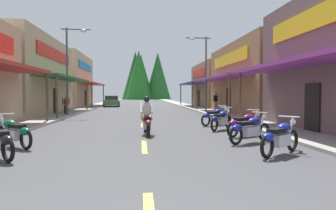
{
  "coord_description": "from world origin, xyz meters",
  "views": [
    {
      "loc": [
        -0.12,
        -1.99,
        1.68
      ],
      "look_at": [
        1.88,
        20.49,
        0.85
      ],
      "focal_mm": 33.44,
      "sensor_mm": 36.0,
      "label": 1
    }
  ],
  "objects_px": {
    "motorcycle_parked_right_2": "(245,124)",
    "motorcycle_parked_right_4": "(216,116)",
    "streetlamp_right": "(202,64)",
    "pedestrian_browsing": "(66,104)",
    "streetlamp_left": "(71,59)",
    "rider_cruising_lead": "(147,119)",
    "motorcycle_parked_right_0": "(280,137)",
    "motorcycle_parked_right_1": "(250,129)",
    "parked_car_curbside": "(112,101)",
    "pedestrian_by_shop": "(216,100)",
    "motorcycle_parked_right_3": "(221,119)",
    "motorcycle_parked_left_2": "(14,132)"
  },
  "relations": [
    {
      "from": "motorcycle_parked_right_4",
      "to": "streetlamp_right",
      "type": "bearing_deg",
      "value": 49.17
    },
    {
      "from": "streetlamp_left",
      "to": "motorcycle_parked_right_1",
      "type": "relative_size",
      "value": 3.46
    },
    {
      "from": "streetlamp_left",
      "to": "motorcycle_parked_right_3",
      "type": "bearing_deg",
      "value": -46.61
    },
    {
      "from": "motorcycle_parked_right_2",
      "to": "rider_cruising_lead",
      "type": "height_order",
      "value": "rider_cruising_lead"
    },
    {
      "from": "motorcycle_parked_right_0",
      "to": "motorcycle_parked_right_1",
      "type": "xyz_separation_m",
      "value": [
        -0.1,
        2.06,
        0.0
      ]
    },
    {
      "from": "motorcycle_parked_right_4",
      "to": "motorcycle_parked_right_0",
      "type": "bearing_deg",
      "value": -124.37
    },
    {
      "from": "pedestrian_by_shop",
      "to": "streetlamp_right",
      "type": "bearing_deg",
      "value": 96.15
    },
    {
      "from": "rider_cruising_lead",
      "to": "pedestrian_by_shop",
      "type": "relative_size",
      "value": 1.18
    },
    {
      "from": "motorcycle_parked_right_1",
      "to": "rider_cruising_lead",
      "type": "distance_m",
      "value": 4.2
    },
    {
      "from": "streetlamp_right",
      "to": "motorcycle_parked_right_4",
      "type": "relative_size",
      "value": 3.49
    },
    {
      "from": "streetlamp_left",
      "to": "motorcycle_parked_right_4",
      "type": "xyz_separation_m",
      "value": [
        8.9,
        -7.22,
        -3.67
      ]
    },
    {
      "from": "motorcycle_parked_right_0",
      "to": "motorcycle_parked_left_2",
      "type": "xyz_separation_m",
      "value": [
        -7.73,
        1.86,
        0.0
      ]
    },
    {
      "from": "rider_cruising_lead",
      "to": "motorcycle_parked_left_2",
      "type": "bearing_deg",
      "value": 117.84
    },
    {
      "from": "motorcycle_parked_right_2",
      "to": "streetlamp_left",
      "type": "bearing_deg",
      "value": 95.89
    },
    {
      "from": "motorcycle_parked_right_2",
      "to": "pedestrian_browsing",
      "type": "relative_size",
      "value": 1.19
    },
    {
      "from": "motorcycle_parked_right_2",
      "to": "motorcycle_parked_left_2",
      "type": "height_order",
      "value": "same"
    },
    {
      "from": "motorcycle_parked_right_4",
      "to": "parked_car_curbside",
      "type": "distance_m",
      "value": 25.83
    },
    {
      "from": "streetlamp_left",
      "to": "rider_cruising_lead",
      "type": "distance_m",
      "value": 12.35
    },
    {
      "from": "rider_cruising_lead",
      "to": "parked_car_curbside",
      "type": "xyz_separation_m",
      "value": [
        -3.93,
        28.09,
        0.03
      ]
    },
    {
      "from": "streetlamp_right",
      "to": "pedestrian_browsing",
      "type": "relative_size",
      "value": 4.14
    },
    {
      "from": "pedestrian_browsing",
      "to": "streetlamp_left",
      "type": "bearing_deg",
      "value": 21.71
    },
    {
      "from": "streetlamp_right",
      "to": "rider_cruising_lead",
      "type": "height_order",
      "value": "streetlamp_right"
    },
    {
      "from": "motorcycle_parked_right_0",
      "to": "motorcycle_parked_right_1",
      "type": "bearing_deg",
      "value": 53.28
    },
    {
      "from": "streetlamp_left",
      "to": "motorcycle_parked_right_2",
      "type": "bearing_deg",
      "value": -51.46
    },
    {
      "from": "pedestrian_browsing",
      "to": "streetlamp_right",
      "type": "bearing_deg",
      "value": 90.97
    },
    {
      "from": "streetlamp_left",
      "to": "motorcycle_parked_right_1",
      "type": "xyz_separation_m",
      "value": [
        8.68,
        -13.02,
        -3.67
      ]
    },
    {
      "from": "motorcycle_parked_right_2",
      "to": "pedestrian_by_shop",
      "type": "xyz_separation_m",
      "value": [
        2.62,
        15.51,
        0.57
      ]
    },
    {
      "from": "motorcycle_parked_right_0",
      "to": "motorcycle_parked_right_1",
      "type": "distance_m",
      "value": 2.06
    },
    {
      "from": "motorcycle_parked_right_3",
      "to": "motorcycle_parked_left_2",
      "type": "bearing_deg",
      "value": 157.41
    },
    {
      "from": "motorcycle_parked_right_4",
      "to": "pedestrian_browsing",
      "type": "distance_m",
      "value": 12.96
    },
    {
      "from": "streetlamp_left",
      "to": "streetlamp_right",
      "type": "xyz_separation_m",
      "value": [
        10.19,
        2.73,
        -0.0
      ]
    },
    {
      "from": "motorcycle_parked_right_1",
      "to": "motorcycle_parked_right_4",
      "type": "height_order",
      "value": "same"
    },
    {
      "from": "motorcycle_parked_right_2",
      "to": "motorcycle_parked_right_4",
      "type": "distance_m",
      "value": 4.16
    },
    {
      "from": "motorcycle_parked_right_4",
      "to": "motorcycle_parked_left_2",
      "type": "height_order",
      "value": "same"
    },
    {
      "from": "rider_cruising_lead",
      "to": "pedestrian_browsing",
      "type": "height_order",
      "value": "rider_cruising_lead"
    },
    {
      "from": "motorcycle_parked_left_2",
      "to": "pedestrian_by_shop",
      "type": "relative_size",
      "value": 0.92
    },
    {
      "from": "motorcycle_parked_right_4",
      "to": "rider_cruising_lead",
      "type": "height_order",
      "value": "rider_cruising_lead"
    },
    {
      "from": "streetlamp_left",
      "to": "motorcycle_parked_right_3",
      "type": "relative_size",
      "value": 3.75
    },
    {
      "from": "motorcycle_parked_right_1",
      "to": "pedestrian_by_shop",
      "type": "height_order",
      "value": "pedestrian_by_shop"
    },
    {
      "from": "motorcycle_parked_right_0",
      "to": "motorcycle_parked_left_2",
      "type": "bearing_deg",
      "value": 126.9
    },
    {
      "from": "motorcycle_parked_right_0",
      "to": "motorcycle_parked_left_2",
      "type": "distance_m",
      "value": 7.95
    },
    {
      "from": "streetlamp_right",
      "to": "pedestrian_by_shop",
      "type": "height_order",
      "value": "streetlamp_right"
    },
    {
      "from": "motorcycle_parked_right_4",
      "to": "pedestrian_by_shop",
      "type": "bearing_deg",
      "value": 42.77
    },
    {
      "from": "parked_car_curbside",
      "to": "pedestrian_browsing",
      "type": "bearing_deg",
      "value": 169.15
    },
    {
      "from": "motorcycle_parked_right_0",
      "to": "pedestrian_browsing",
      "type": "bearing_deg",
      "value": 80.43
    },
    {
      "from": "parked_car_curbside",
      "to": "pedestrian_by_shop",
      "type": "bearing_deg",
      "value": -145.67
    },
    {
      "from": "motorcycle_parked_right_0",
      "to": "pedestrian_by_shop",
      "type": "xyz_separation_m",
      "value": [
        2.9,
        19.22,
        0.57
      ]
    },
    {
      "from": "motorcycle_parked_right_0",
      "to": "motorcycle_parked_right_3",
      "type": "height_order",
      "value": "same"
    },
    {
      "from": "motorcycle_parked_right_2",
      "to": "rider_cruising_lead",
      "type": "distance_m",
      "value": 3.91
    },
    {
      "from": "pedestrian_browsing",
      "to": "motorcycle_parked_left_2",
      "type": "bearing_deg",
      "value": 1.17
    }
  ]
}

